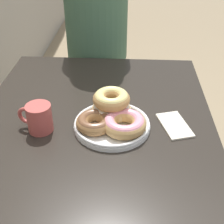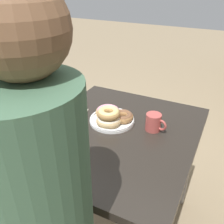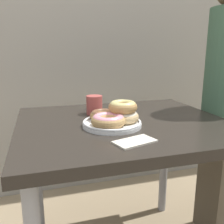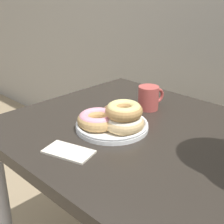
{
  "view_description": "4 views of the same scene",
  "coord_description": "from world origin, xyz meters",
  "views": [
    {
      "loc": [
        -0.87,
        0.19,
        1.34
      ],
      "look_at": [
        -0.07,
        0.24,
        0.81
      ],
      "focal_mm": 50.0,
      "sensor_mm": 36.0,
      "label": 1
    },
    {
      "loc": [
        0.96,
        0.75,
        1.46
      ],
      "look_at": [
        -0.07,
        0.24,
        0.81
      ],
      "focal_mm": 40.0,
      "sensor_mm": 36.0,
      "label": 2
    },
    {
      "loc": [
        -0.35,
        -0.7,
        1.05
      ],
      "look_at": [
        -0.07,
        0.24,
        0.81
      ],
      "focal_mm": 40.0,
      "sensor_mm": 36.0,
      "label": 3
    },
    {
      "loc": [
        0.58,
        -0.43,
        1.2
      ],
      "look_at": [
        -0.07,
        0.24,
        0.81
      ],
      "focal_mm": 50.0,
      "sensor_mm": 36.0,
      "label": 4
    }
  ],
  "objects": [
    {
      "name": "dining_table",
      "position": [
        0.0,
        0.3,
        0.66
      ],
      "size": [
        0.91,
        0.79,
        0.75
      ],
      "color": "#28231E",
      "rests_on": "ground_plane"
    },
    {
      "name": "donut_plate",
      "position": [
        -0.06,
        0.24,
        0.79
      ],
      "size": [
        0.25,
        0.24,
        0.1
      ],
      "color": "white",
      "rests_on": "dining_table"
    },
    {
      "name": "coffee_mug",
      "position": [
        -0.1,
        0.46,
        0.8
      ],
      "size": [
        0.08,
        0.11,
        0.09
      ],
      "color": "#B74C47",
      "rests_on": "dining_table"
    },
    {
      "name": "napkin",
      "position": [
        -0.05,
        0.04,
        0.75
      ],
      "size": [
        0.16,
        0.11,
        0.01
      ],
      "color": "beige",
      "rests_on": "dining_table"
    }
  ]
}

